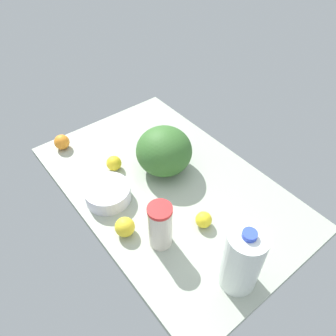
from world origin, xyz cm
name	(u,v)px	position (x,y,z in cm)	size (l,w,h in cm)	color
countertop	(168,187)	(0.00, 0.00, 1.50)	(120.00, 76.00, 3.00)	#A1AB9A
watermelon	(164,151)	(8.97, -4.88, 13.58)	(24.79, 24.79, 21.16)	#376A2C
tumbler_cup	(160,226)	(-21.24, 20.35, 12.97)	(8.89, 8.89, 19.86)	beige
milk_jug	(242,260)	(-49.27, 9.25, 16.07)	(12.75, 12.75, 27.70)	white
mixing_bowl	(108,193)	(9.16, 24.65, 6.26)	(19.03, 19.03, 6.53)	silver
lemon_loose	(204,220)	(-25.46, 2.63, 6.22)	(6.43, 6.43, 6.43)	yellow
orange_far_back	(62,142)	(51.21, 25.25, 6.66)	(7.32, 7.32, 7.32)	orange
lemon_near_front	(125,227)	(-9.82, 28.51, 6.84)	(7.67, 7.67, 7.67)	yellow
lemon_by_jug	(114,163)	(22.90, 13.18, 6.43)	(6.87, 6.87, 6.87)	yellow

